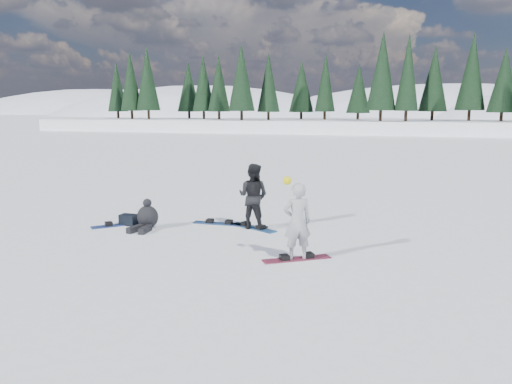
{
  "coord_description": "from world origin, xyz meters",
  "views": [
    {
      "loc": [
        2.01,
        -10.5,
        3.25
      ],
      "look_at": [
        -1.31,
        1.54,
        1.1
      ],
      "focal_mm": 35.0,
      "sensor_mm": 36.0,
      "label": 1
    }
  ],
  "objects_px": {
    "snowboarder_man": "(253,196)",
    "seated_rider": "(147,217)",
    "snowboard_loose_c": "(219,224)",
    "gear_bag": "(128,220)",
    "snowboarder_woman": "(297,221)",
    "snowboard_loose_a": "(119,225)"
  },
  "relations": [
    {
      "from": "snowboarder_woman",
      "to": "snowboarder_man",
      "type": "height_order",
      "value": "snowboarder_woman"
    },
    {
      "from": "snowboard_loose_a",
      "to": "gear_bag",
      "type": "bearing_deg",
      "value": -13.91
    },
    {
      "from": "seated_rider",
      "to": "snowboarder_man",
      "type": "bearing_deg",
      "value": 21.56
    },
    {
      "from": "seated_rider",
      "to": "snowboard_loose_c",
      "type": "bearing_deg",
      "value": 35.92
    },
    {
      "from": "snowboarder_man",
      "to": "snowboard_loose_c",
      "type": "bearing_deg",
      "value": -1.33
    },
    {
      "from": "snowboarder_woman",
      "to": "gear_bag",
      "type": "relative_size",
      "value": 4.04
    },
    {
      "from": "gear_bag",
      "to": "snowboard_loose_c",
      "type": "distance_m",
      "value": 2.52
    },
    {
      "from": "snowboarder_man",
      "to": "seated_rider",
      "type": "distance_m",
      "value": 2.91
    },
    {
      "from": "snowboard_loose_c",
      "to": "snowboarder_man",
      "type": "bearing_deg",
      "value": -11.46
    },
    {
      "from": "seated_rider",
      "to": "snowboard_loose_c",
      "type": "xyz_separation_m",
      "value": [
        1.7,
        1.02,
        -0.3
      ]
    },
    {
      "from": "gear_bag",
      "to": "snowboard_loose_a",
      "type": "xyz_separation_m",
      "value": [
        -0.22,
        -0.12,
        -0.14
      ]
    },
    {
      "from": "snowboarder_woman",
      "to": "snowboard_loose_c",
      "type": "xyz_separation_m",
      "value": [
        -2.7,
        2.66,
        -0.83
      ]
    },
    {
      "from": "snowboarder_man",
      "to": "snowboard_loose_a",
      "type": "height_order",
      "value": "snowboarder_man"
    },
    {
      "from": "gear_bag",
      "to": "snowboard_loose_a",
      "type": "relative_size",
      "value": 0.3
    },
    {
      "from": "snowboarder_man",
      "to": "gear_bag",
      "type": "xyz_separation_m",
      "value": [
        -3.43,
        -0.57,
        -0.73
      ]
    },
    {
      "from": "snowboarder_man",
      "to": "seated_rider",
      "type": "relative_size",
      "value": 1.79
    },
    {
      "from": "gear_bag",
      "to": "seated_rider",
      "type": "bearing_deg",
      "value": -19.82
    },
    {
      "from": "seated_rider",
      "to": "snowboard_loose_a",
      "type": "bearing_deg",
      "value": 176.93
    },
    {
      "from": "snowboarder_man",
      "to": "seated_rider",
      "type": "height_order",
      "value": "snowboarder_man"
    },
    {
      "from": "snowboard_loose_c",
      "to": "gear_bag",
      "type": "bearing_deg",
      "value": -162.74
    },
    {
      "from": "snowboarder_man",
      "to": "snowboard_loose_c",
      "type": "distance_m",
      "value": 1.37
    },
    {
      "from": "snowboarder_man",
      "to": "seated_rider",
      "type": "bearing_deg",
      "value": 26.29
    }
  ]
}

